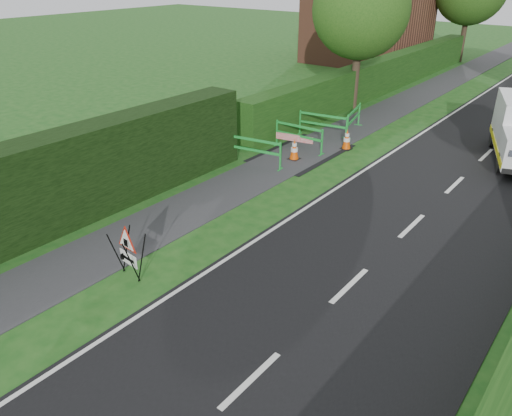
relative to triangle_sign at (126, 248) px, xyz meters
The scene contains 13 objects.
ground 2.53m from the triangle_sign, 47.77° to the right, with size 120.00×120.00×0.00m, color #164C15.
footpath 33.25m from the triangle_sign, 92.38° to the left, with size 2.00×90.00×0.02m, color #2D2D30.
hedge_west_far 20.51m from the triangle_sign, 99.50° to the left, with size 1.00×24.00×1.80m, color #14380F.
house_west 29.51m from the triangle_sign, 106.54° to the left, with size 7.50×7.40×7.88m.
tree_nw 16.90m from the triangle_sign, 100.42° to the left, with size 4.40×4.40×6.70m.
triangle_sign is the anchor object (origin of this frame).
traffic_cone_3 8.60m from the triangle_sign, 98.33° to the left, with size 0.38×0.38×0.79m.
traffic_cone_4 10.66m from the triangle_sign, 91.62° to the left, with size 0.38×0.38×0.79m.
ped_barrier_0 7.48m from the triangle_sign, 105.79° to the left, with size 2.09×0.67×1.00m.
ped_barrier_1 9.61m from the triangle_sign, 100.15° to the left, with size 2.07×0.39×1.00m.
ped_barrier_2 11.42m from the triangle_sign, 98.80° to the left, with size 2.09×0.66×1.00m.
ped_barrier_3 12.79m from the triangle_sign, 95.08° to the left, with size 0.84×2.08×1.00m.
redwhite_plank 9.62m from the triangle_sign, 101.18° to the left, with size 1.50×0.04×0.25m, color red.
Camera 1 is at (6.45, -3.93, 6.41)m, focal length 35.00 mm.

